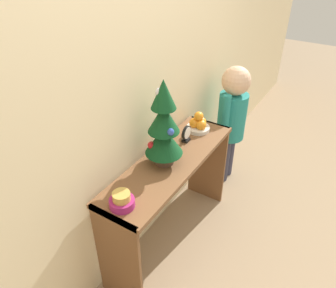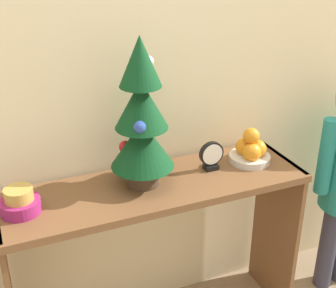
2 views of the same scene
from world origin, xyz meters
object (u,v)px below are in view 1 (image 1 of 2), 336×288
fruit_bowl (199,124)px  singing_bowl (122,201)px  mini_tree (164,126)px  desk_clock (186,134)px  child_figure (232,112)px

fruit_bowl → singing_bowl: (-0.94, -0.02, -0.01)m
mini_tree → desk_clock: (0.29, -0.00, -0.21)m
mini_tree → desk_clock: size_ratio=4.68×
fruit_bowl → singing_bowl: 0.94m
fruit_bowl → child_figure: size_ratio=0.16×
mini_tree → fruit_bowl: mini_tree is taller
singing_bowl → desk_clock: (0.75, 0.02, 0.02)m
singing_bowl → child_figure: size_ratio=0.13×
mini_tree → singing_bowl: 0.52m
mini_tree → fruit_bowl: 0.53m
mini_tree → desk_clock: mini_tree is taller
fruit_bowl → child_figure: 0.52m
singing_bowl → child_figure: (1.44, -0.05, -0.10)m
mini_tree → fruit_bowl: (0.48, -0.00, -0.22)m
mini_tree → child_figure: mini_tree is taller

